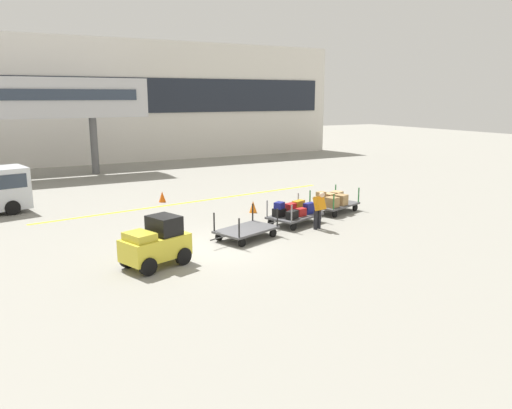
{
  "coord_description": "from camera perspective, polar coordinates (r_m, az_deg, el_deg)",
  "views": [
    {
      "loc": [
        -6.69,
        -15.7,
        5.3
      ],
      "look_at": [
        2.73,
        1.61,
        1.01
      ],
      "focal_mm": 34.95,
      "sensor_mm": 36.0,
      "label": 1
    }
  ],
  "objects": [
    {
      "name": "baggage_cart_middle",
      "position": [
        21.08,
        4.39,
        -0.91
      ],
      "size": [
        3.07,
        2.08,
        1.1
      ],
      "color": "#4C4C4F",
      "rests_on": "ground_plane"
    },
    {
      "name": "safety_cone_near",
      "position": [
        23.17,
        -0.34,
        -0.25
      ],
      "size": [
        0.36,
        0.36,
        0.55
      ],
      "primitive_type": "cone",
      "color": "orange",
      "rests_on": "ground_plane"
    },
    {
      "name": "terminal_building",
      "position": [
        42.22,
        -19.8,
        11.01
      ],
      "size": [
        45.78,
        2.51,
        9.76
      ],
      "color": "silver",
      "rests_on": "ground_plane"
    },
    {
      "name": "baggage_tug",
      "position": [
        16.11,
        -11.34,
        -4.36
      ],
      "size": [
        2.35,
        1.79,
        1.58
      ],
      "color": "gold",
      "rests_on": "ground_plane"
    },
    {
      "name": "safety_cone_far",
      "position": [
        25.92,
        -10.68,
        0.88
      ],
      "size": [
        0.36,
        0.36,
        0.55
      ],
      "primitive_type": "cone",
      "color": "#EA590F",
      "rests_on": "ground_plane"
    },
    {
      "name": "ground_plane",
      "position": [
        17.87,
        -5.24,
        -5.03
      ],
      "size": [
        120.0,
        120.0,
        0.0
      ],
      "primitive_type": "plane",
      "color": "gray"
    },
    {
      "name": "baggage_cart_lead",
      "position": [
        18.88,
        -1.13,
        -2.93
      ],
      "size": [
        3.07,
        2.08,
        1.1
      ],
      "color": "#4C4C4F",
      "rests_on": "ground_plane"
    },
    {
      "name": "baggage_cart_tail",
      "position": [
        23.39,
        8.78,
        0.38
      ],
      "size": [
        3.07,
        2.08,
        1.1
      ],
      "color": "#4C4C4F",
      "rests_on": "ground_plane"
    },
    {
      "name": "baggage_handler",
      "position": [
        20.27,
        7.21,
        -0.45
      ],
      "size": [
        0.47,
        0.49,
        1.56
      ],
      "color": "black",
      "rests_on": "ground_plane"
    },
    {
      "name": "apron_lead_line",
      "position": [
        25.83,
        -6.88,
        0.36
      ],
      "size": [
        16.16,
        2.37,
        0.01
      ],
      "primitive_type": "cube",
      "rotation": [
        0.0,
        0.0,
        0.13
      ],
      "color": "yellow",
      "rests_on": "ground_plane"
    }
  ]
}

